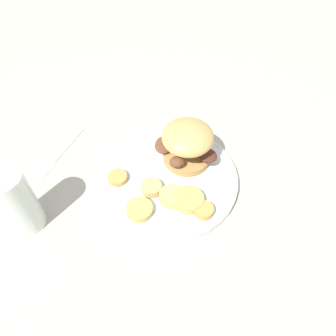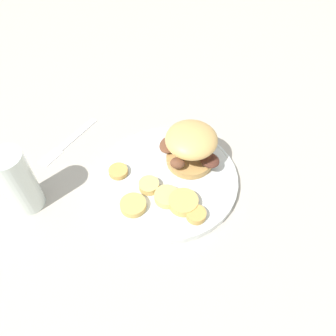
% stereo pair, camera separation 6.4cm
% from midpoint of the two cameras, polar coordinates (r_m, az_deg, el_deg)
% --- Properties ---
extents(ground_plane, '(4.00, 4.00, 0.00)m').
position_cam_midpoint_polar(ground_plane, '(0.67, 2.71, -2.51)').
color(ground_plane, '#B2A899').
extents(dinner_plate, '(0.28, 0.28, 0.02)m').
position_cam_midpoint_polar(dinner_plate, '(0.66, 2.75, -1.98)').
color(dinner_plate, silver).
rests_on(dinner_plate, ground_plane).
extents(sandwich, '(0.11, 0.13, 0.09)m').
position_cam_midpoint_polar(sandwich, '(0.65, 6.71, 3.86)').
color(sandwich, tan).
rests_on(sandwich, dinner_plate).
extents(potato_round_0, '(0.06, 0.06, 0.02)m').
position_cam_midpoint_polar(potato_round_0, '(0.61, 6.06, -6.01)').
color(potato_round_0, tan).
rests_on(potato_round_0, dinner_plate).
extents(potato_round_1, '(0.05, 0.05, 0.01)m').
position_cam_midpoint_polar(potato_round_1, '(0.62, 2.74, -5.19)').
color(potato_round_1, '#DBB766').
rests_on(potato_round_1, dinner_plate).
extents(potato_round_2, '(0.04, 0.04, 0.01)m').
position_cam_midpoint_polar(potato_round_2, '(0.66, -5.94, -0.73)').
color(potato_round_2, tan).
rests_on(potato_round_2, dinner_plate).
extents(potato_round_3, '(0.04, 0.04, 0.01)m').
position_cam_midpoint_polar(potato_round_3, '(0.60, 7.98, -8.25)').
color(potato_round_3, tan).
rests_on(potato_round_3, dinner_plate).
extents(potato_round_4, '(0.04, 0.04, 0.01)m').
position_cam_midpoint_polar(potato_round_4, '(0.63, -0.47, -3.22)').
color(potato_round_4, '#DBB766').
rests_on(potato_round_4, dinner_plate).
extents(potato_round_5, '(0.05, 0.05, 0.01)m').
position_cam_midpoint_polar(potato_round_5, '(0.61, -3.12, -6.67)').
color(potato_round_5, tan).
rests_on(potato_round_5, dinner_plate).
extents(fork, '(0.15, 0.11, 0.00)m').
position_cam_midpoint_polar(fork, '(0.77, -14.64, 4.38)').
color(fork, silver).
rests_on(fork, ground_plane).
extents(drinking_glass, '(0.06, 0.06, 0.14)m').
position_cam_midpoint_polar(drinking_glass, '(0.63, -22.16, -2.44)').
color(drinking_glass, silver).
rests_on(drinking_glass, ground_plane).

